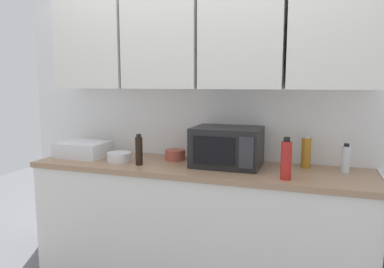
{
  "coord_description": "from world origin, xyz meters",
  "views": [
    {
      "loc": [
        0.81,
        -2.75,
        1.49
      ],
      "look_at": [
        -0.05,
        -0.25,
        1.12
      ],
      "focal_mm": 33.98,
      "sensor_mm": 36.0,
      "label": 1
    }
  ],
  "objects": [
    {
      "name": "bottle_clear_tall",
      "position": [
        1.01,
        -0.19,
        0.99
      ],
      "size": [
        0.05,
        0.05,
        0.2
      ],
      "color": "silver",
      "rests_on": "counter_run"
    },
    {
      "name": "dish_rack",
      "position": [
        -0.96,
        -0.3,
        0.96
      ],
      "size": [
        0.38,
        0.3,
        0.12
      ],
      "primitive_type": "cube",
      "color": "silver",
      "rests_on": "counter_run"
    },
    {
      "name": "bottle_red_sauce",
      "position": [
        0.65,
        -0.49,
        1.02
      ],
      "size": [
        0.07,
        0.07,
        0.26
      ],
      "color": "red",
      "rests_on": "counter_run"
    },
    {
      "name": "bowl_mixing_large",
      "position": [
        -0.22,
        -0.17,
        0.94
      ],
      "size": [
        0.16,
        0.16,
        0.08
      ],
      "primitive_type": "cylinder",
      "color": "#B24C3D",
      "rests_on": "counter_run"
    },
    {
      "name": "wall_back_with_cabinets",
      "position": [
        -0.0,
        -0.07,
        1.58
      ],
      "size": [
        3.31,
        0.38,
        2.6
      ],
      "color": "white",
      "rests_on": "ground_plane"
    },
    {
      "name": "bowl_ceramic_small",
      "position": [
        -0.6,
        -0.36,
        0.93
      ],
      "size": [
        0.19,
        0.19,
        0.07
      ],
      "primitive_type": "cylinder",
      "color": "silver",
      "rests_on": "counter_run"
    },
    {
      "name": "bottle_soy_dark",
      "position": [
        -0.4,
        -0.42,
        1.01
      ],
      "size": [
        0.05,
        0.05,
        0.23
      ],
      "color": "black",
      "rests_on": "counter_run"
    },
    {
      "name": "microwave",
      "position": [
        0.22,
        -0.25,
        1.04
      ],
      "size": [
        0.48,
        0.37,
        0.28
      ],
      "color": "black",
      "rests_on": "counter_run"
    },
    {
      "name": "bottle_amber_vinegar",
      "position": [
        0.76,
        -0.13,
        1.01
      ],
      "size": [
        0.06,
        0.06,
        0.23
      ],
      "color": "#AD701E",
      "rests_on": "counter_run"
    },
    {
      "name": "counter_run",
      "position": [
        0.0,
        -0.3,
        0.45
      ],
      "size": [
        2.44,
        0.63,
        0.9
      ],
      "color": "white",
      "rests_on": "ground_plane"
    }
  ]
}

